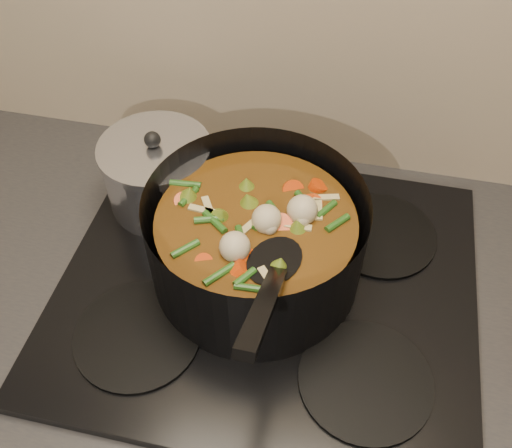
# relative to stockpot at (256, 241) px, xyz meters

# --- Properties ---
(counter) EXTENTS (2.64, 0.64, 0.91)m
(counter) POSITION_rel_stockpot_xyz_m (0.02, -0.02, -0.55)
(counter) COLOR brown
(counter) RESTS_ON ground
(stovetop) EXTENTS (0.62, 0.54, 0.03)m
(stovetop) POSITION_rel_stockpot_xyz_m (0.02, -0.02, -0.08)
(stovetop) COLOR black
(stovetop) RESTS_ON counter
(stockpot) EXTENTS (0.37, 0.45, 0.23)m
(stockpot) POSITION_rel_stockpot_xyz_m (0.00, 0.00, 0.00)
(stockpot) COLOR black
(stockpot) RESTS_ON stovetop
(saucepan) EXTENTS (0.18, 0.18, 0.15)m
(saucepan) POSITION_rel_stockpot_xyz_m (-0.19, 0.11, -0.01)
(saucepan) COLOR silver
(saucepan) RESTS_ON stovetop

